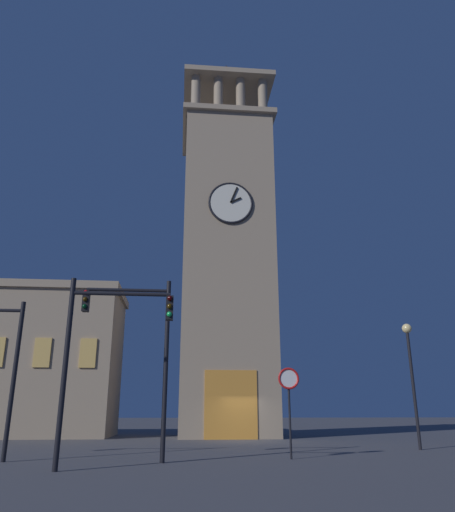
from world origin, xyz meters
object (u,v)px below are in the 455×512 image
clocktower (226,263)px  street_lamp (410,361)px  traffic_signal_far (140,338)px  no_horn_sign (289,386)px  traffic_signal_near (102,340)px

clocktower → street_lamp: size_ratio=5.29×
traffic_signal_far → no_horn_sign: 5.65m
traffic_signal_near → street_lamp: 14.48m
traffic_signal_near → traffic_signal_far: 2.32m
traffic_signal_near → no_horn_sign: (-6.33, -2.93, -1.19)m
street_lamp → traffic_signal_near: bearing=27.4°
traffic_signal_far → street_lamp: 12.75m
traffic_signal_far → street_lamp: traffic_signal_far is taller
clocktower → no_horn_sign: clocktower is taller
traffic_signal_near → traffic_signal_far: (-0.96, -2.08, 0.35)m
clocktower → no_horn_sign: bearing=93.2°
clocktower → no_horn_sign: 18.25m
traffic_signal_far → street_lamp: bearing=-158.9°
clocktower → traffic_signal_near: size_ratio=5.24×
no_horn_sign → street_lamp: bearing=-150.2°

